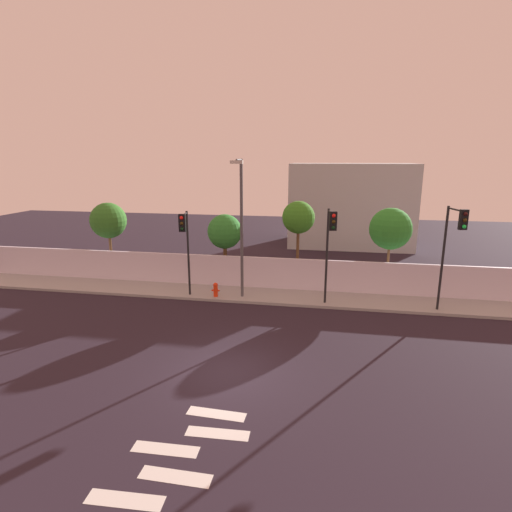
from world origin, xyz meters
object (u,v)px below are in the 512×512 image
(fire_hydrant, at_px, (216,289))
(roadside_tree_rightmost, at_px, (391,229))
(traffic_light_left, at_px, (330,238))
(street_lamp_curbside, at_px, (241,220))
(roadside_tree_leftmost, at_px, (108,221))
(roadside_tree_midright, at_px, (298,218))
(roadside_tree_midleft, at_px, (225,232))
(traffic_light_right, at_px, (453,238))
(traffic_light_center, at_px, (185,237))

(fire_hydrant, bearing_deg, roadside_tree_rightmost, 20.79)
(traffic_light_left, xyz_separation_m, street_lamp_curbside, (-4.58, 0.62, 0.68))
(roadside_tree_leftmost, distance_m, roadside_tree_midright, 12.28)
(roadside_tree_midleft, relative_size, roadside_tree_midright, 0.82)
(fire_hydrant, height_order, roadside_tree_rightmost, roadside_tree_rightmost)
(traffic_light_right, xyz_separation_m, fire_hydrant, (-11.60, 0.63, -3.35))
(traffic_light_center, height_order, roadside_tree_midleft, traffic_light_center)
(traffic_light_center, bearing_deg, street_lamp_curbside, 12.31)
(traffic_light_right, distance_m, roadside_tree_rightmost, 4.74)
(traffic_light_center, distance_m, roadside_tree_midright, 6.96)
(traffic_light_right, relative_size, roadside_tree_midleft, 1.24)
(traffic_light_center, relative_size, traffic_light_right, 0.90)
(fire_hydrant, bearing_deg, street_lamp_curbside, 3.30)
(traffic_light_left, relative_size, roadside_tree_midleft, 1.18)
(street_lamp_curbside, xyz_separation_m, roadside_tree_rightmost, (8.00, 3.50, -0.85))
(roadside_tree_midleft, bearing_deg, roadside_tree_midright, -0.00)
(fire_hydrant, relative_size, roadside_tree_leftmost, 0.16)
(traffic_light_left, height_order, traffic_light_right, traffic_light_right)
(street_lamp_curbside, bearing_deg, roadside_tree_midleft, 117.11)
(traffic_light_center, xyz_separation_m, roadside_tree_rightmost, (10.86, 4.12, 0.03))
(roadside_tree_leftmost, bearing_deg, fire_hydrant, -23.83)
(traffic_light_right, xyz_separation_m, street_lamp_curbside, (-10.16, 0.71, 0.50))
(fire_hydrant, distance_m, roadside_tree_midleft, 4.39)
(roadside_tree_leftmost, xyz_separation_m, roadside_tree_rightmost, (17.55, 0.00, -0.00))
(traffic_light_left, bearing_deg, fire_hydrant, 174.90)
(roadside_tree_midleft, bearing_deg, roadside_tree_rightmost, -0.00)
(roadside_tree_leftmost, bearing_deg, traffic_light_left, -16.26)
(roadside_tree_midright, height_order, roadside_tree_rightmost, roadside_tree_midright)
(street_lamp_curbside, xyz_separation_m, fire_hydrant, (-1.44, -0.08, -3.85))
(roadside_tree_midright, distance_m, roadside_tree_rightmost, 5.30)
(traffic_light_right, bearing_deg, traffic_light_left, 179.09)
(traffic_light_right, xyz_separation_m, roadside_tree_rightmost, (-2.16, 4.21, -0.35))
(traffic_light_center, distance_m, roadside_tree_midleft, 4.28)
(traffic_light_left, relative_size, roadside_tree_rightmost, 1.03)
(roadside_tree_rightmost, bearing_deg, street_lamp_curbside, -156.37)
(traffic_light_right, height_order, street_lamp_curbside, street_lamp_curbside)
(street_lamp_curbside, bearing_deg, traffic_light_center, -167.69)
(traffic_light_center, xyz_separation_m, roadside_tree_midright, (5.58, 4.12, 0.53))
(fire_hydrant, bearing_deg, roadside_tree_leftmost, 156.17)
(traffic_light_center, relative_size, roadside_tree_rightmost, 0.97)
(traffic_light_left, distance_m, roadside_tree_leftmost, 14.71)
(street_lamp_curbside, bearing_deg, roadside_tree_midright, 52.13)
(traffic_light_right, bearing_deg, roadside_tree_leftmost, 167.95)
(roadside_tree_leftmost, distance_m, roadside_tree_rightmost, 17.55)
(traffic_light_left, xyz_separation_m, fire_hydrant, (-6.01, 0.54, -3.17))
(roadside_tree_leftmost, bearing_deg, traffic_light_right, -12.05)
(traffic_light_right, bearing_deg, roadside_tree_rightmost, 117.16)
(street_lamp_curbside, relative_size, roadside_tree_leftmost, 1.55)
(traffic_light_center, height_order, street_lamp_curbside, street_lamp_curbside)
(traffic_light_right, height_order, roadside_tree_leftmost, traffic_light_right)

